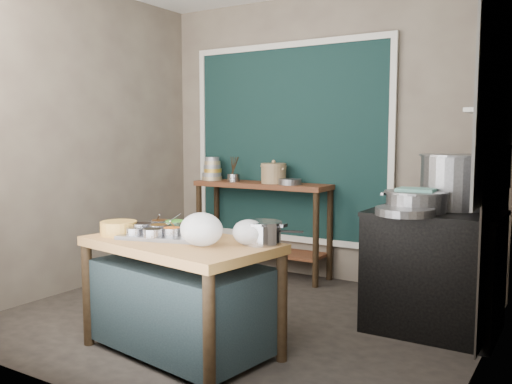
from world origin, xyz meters
The scene contains 30 objects.
floor centered at (0.00, 0.00, -0.01)m, with size 3.50×3.00×0.02m, color #2D2722.
back_wall centered at (0.00, 1.51, 1.40)m, with size 3.50×0.02×2.80m, color #786D5C.
left_wall centered at (-1.76, 0.00, 1.40)m, with size 0.02×3.00×2.80m, color #786D5C.
right_wall centered at (1.76, 0.00, 1.40)m, with size 0.02×3.00×2.80m, color #786D5C.
curtain_panel centered at (-0.35, 1.47, 1.35)m, with size 2.10×0.02×1.90m, color black.
curtain_frame centered at (-0.35, 1.46, 1.35)m, with size 2.22×0.03×2.02m, color beige, non-canonical shape.
tile_panel centered at (1.74, 0.55, 1.85)m, with size 0.02×1.70×1.70m, color #B2B2AA.
soot_patch centered at (1.74, 0.65, 0.70)m, with size 0.01×1.30×1.30m, color black.
wall_shelf centered at (1.63, 0.85, 1.60)m, with size 0.22×0.70×0.03m, color beige.
prep_table centered at (0.05, -0.75, 0.38)m, with size 1.25×0.72×0.75m, color #956036.
back_counter centered at (-0.55, 1.28, 0.47)m, with size 1.45×0.40×0.95m, color brown.
stove_block centered at (1.35, 0.55, 0.42)m, with size 0.90×0.68×0.85m, color black.
stove_top centered at (1.35, 0.55, 0.86)m, with size 0.92×0.69×0.03m, color black.
condiment_tray centered at (-0.10, -0.70, 0.76)m, with size 0.56×0.40×0.02m, color gray.
condiment_bowls centered at (-0.12, -0.69, 0.80)m, with size 0.56×0.42×0.06m.
yellow_basin centered at (-0.42, -0.82, 0.80)m, with size 0.24×0.24×0.09m, color gold.
saucepan centered at (0.56, -0.58, 0.82)m, with size 0.26×0.26×0.14m, color gray, non-canonical shape.
plastic_bag_a centered at (0.28, -0.83, 0.85)m, with size 0.28×0.23×0.21m, color white.
plastic_bag_b centered at (0.51, -0.65, 0.83)m, with size 0.21×0.18×0.16m, color white.
bowl_stack centered at (-1.17, 1.28, 1.06)m, with size 0.22×0.22×0.25m.
utensil_cup centered at (-0.87, 1.24, 0.99)m, with size 0.13×0.13×0.08m, color gray.
ceramic_crock centered at (-0.40, 1.26, 1.04)m, with size 0.27×0.27×0.18m, color #8B6D4C, non-canonical shape.
wide_bowl centered at (-0.19, 1.22, 0.98)m, with size 0.22×0.22×0.06m, color gray.
stock_pot centered at (1.43, 0.76, 1.08)m, with size 0.52×0.52×0.41m, color gray, non-canonical shape.
pot_lid centered at (1.67, 0.61, 1.09)m, with size 0.43×0.43×0.02m, color gray.
steamer centered at (1.23, 0.46, 0.95)m, with size 0.45×0.45×0.15m, color gray, non-canonical shape.
green_cloth centered at (1.23, 0.46, 1.04)m, with size 0.26×0.20×0.02m, color #65A396.
shallow_pan centered at (1.22, 0.23, 0.91)m, with size 0.40×0.40×0.05m, color gray.
shelf_bowl_stack centered at (1.63, 0.79, 1.67)m, with size 0.14×0.14×0.11m.
shelf_bowl_green centered at (1.63, 1.10, 1.64)m, with size 0.13×0.13×0.05m, color gray.
Camera 1 is at (2.27, -3.43, 1.42)m, focal length 38.00 mm.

